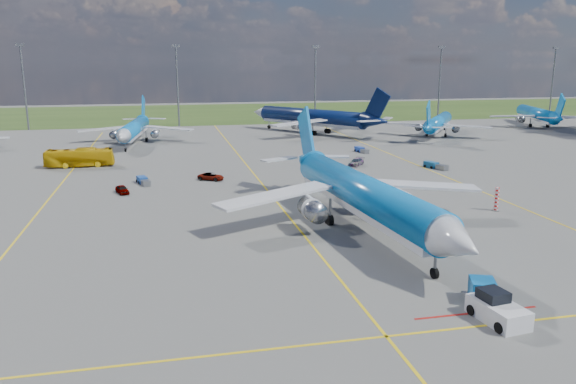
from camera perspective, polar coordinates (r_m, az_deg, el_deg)
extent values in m
plane|color=#555553|center=(57.69, 2.43, -5.39)|extent=(400.00, 400.00, 0.00)
cube|color=#2D4719|center=(204.13, -8.50, 7.94)|extent=(400.00, 80.00, 0.01)
cube|color=yellow|center=(86.00, -2.69, 0.87)|extent=(0.25, 160.00, 0.02)
cube|color=yellow|center=(40.19, 9.96, -14.25)|extent=(60.00, 0.25, 0.02)
cube|color=yellow|center=(95.94, -21.71, 1.24)|extent=(0.25, 120.00, 0.02)
cube|color=yellow|center=(104.40, 12.81, 2.76)|extent=(0.25, 120.00, 0.02)
cube|color=#A5140F|center=(45.17, 18.60, -11.55)|extent=(10.00, 0.25, 0.02)
cylinder|color=slate|center=(166.87, -25.20, 9.47)|extent=(0.50, 0.50, 22.00)
cube|color=slate|center=(166.75, -25.59, 13.34)|extent=(2.20, 0.50, 0.80)
cylinder|color=slate|center=(163.02, -11.15, 10.40)|extent=(0.50, 0.50, 22.00)
cube|color=slate|center=(162.90, -11.34, 14.37)|extent=(2.20, 0.50, 0.80)
cylinder|color=slate|center=(168.84, 2.78, 10.72)|extent=(0.50, 0.50, 22.00)
cube|color=slate|center=(168.72, 2.82, 14.56)|extent=(2.20, 0.50, 0.80)
cylinder|color=slate|center=(183.41, 15.14, 10.49)|extent=(0.50, 0.50, 22.00)
cube|color=slate|center=(183.30, 15.36, 14.01)|extent=(2.20, 0.50, 0.80)
cylinder|color=slate|center=(204.86, 25.28, 9.94)|extent=(0.50, 0.50, 22.00)
cube|color=slate|center=(204.76, 25.60, 13.09)|extent=(2.20, 0.50, 0.80)
cylinder|color=red|center=(74.79, 20.42, -0.68)|extent=(0.50, 0.50, 3.00)
cube|color=silver|center=(44.09, 20.56, -11.36)|extent=(2.94, 4.79, 1.40)
cube|color=black|center=(44.15, 20.11, -9.92)|extent=(1.96, 2.14, 0.97)
cube|color=slate|center=(46.07, 18.28, -10.24)|extent=(0.61, 2.59, 0.21)
cube|color=#0C64B1|center=(46.82, 19.12, -9.49)|extent=(2.54, 2.80, 1.83)
imported|color=gold|center=(105.90, -20.43, 3.30)|extent=(11.84, 3.00, 3.28)
imported|color=#999999|center=(82.76, -16.49, 0.25)|extent=(2.36, 3.67, 1.16)
imported|color=#999999|center=(89.07, -7.82, 1.57)|extent=(4.52, 3.69, 1.15)
imported|color=#999999|center=(101.30, 6.94, 3.04)|extent=(4.14, 4.48, 1.26)
cube|color=#165287|center=(101.66, 14.34, 2.70)|extent=(2.12, 2.82, 1.06)
cube|color=slate|center=(100.01, 15.37, 2.41)|extent=(1.74, 2.21, 0.87)
cube|color=#194599|center=(89.16, -14.61, 1.22)|extent=(1.82, 2.57, 0.98)
cube|color=slate|center=(86.96, -14.25, 0.88)|extent=(1.51, 2.01, 0.80)
cube|color=#1B3FA5|center=(116.92, 7.27, 4.33)|extent=(1.56, 2.46, 0.98)
cube|color=slate|center=(114.92, 7.80, 4.11)|extent=(1.31, 1.91, 0.80)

